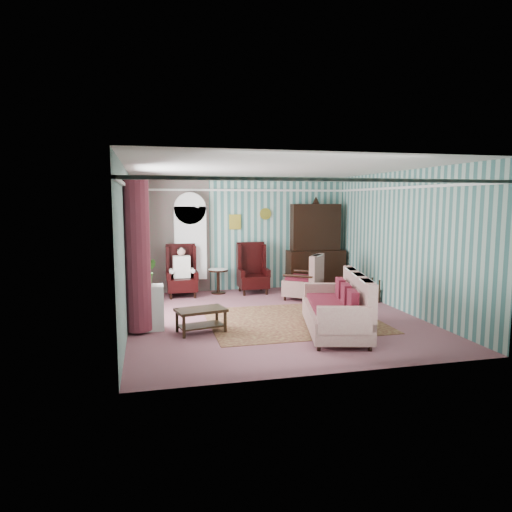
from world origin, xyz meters
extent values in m
plane|color=#7F4A53|center=(0.00, 0.00, 0.00)|extent=(6.00, 6.00, 0.00)
cube|color=#3C6D69|center=(0.00, 3.00, 1.45)|extent=(5.50, 0.02, 2.90)
cube|color=#3C6D69|center=(0.00, -3.00, 1.45)|extent=(5.50, 0.02, 2.90)
cube|color=#3C6D69|center=(-2.75, 0.00, 1.45)|extent=(0.02, 6.00, 2.90)
cube|color=#3C6D69|center=(2.75, 0.00, 1.45)|extent=(0.02, 6.00, 2.90)
cube|color=silver|center=(0.00, 0.00, 2.90)|extent=(5.50, 6.00, 0.02)
cube|color=#8E4859|center=(-1.80, 2.99, 1.45)|extent=(1.90, 0.01, 2.90)
cube|color=white|center=(0.00, 0.00, 2.55)|extent=(5.50, 6.00, 0.05)
cube|color=white|center=(-2.72, 0.60, 1.55)|extent=(0.04, 1.50, 1.90)
cylinder|color=maroon|center=(-2.55, -0.45, 1.35)|extent=(0.44, 0.44, 2.60)
cylinder|color=maroon|center=(-2.55, 1.65, 1.35)|extent=(0.44, 0.44, 2.60)
cube|color=gold|center=(-0.20, 2.97, 1.75)|extent=(0.30, 0.03, 0.38)
cube|color=silver|center=(-1.35, 2.84, 1.12)|extent=(0.80, 0.28, 2.24)
cube|color=black|center=(1.90, 2.72, 1.18)|extent=(1.50, 0.56, 2.36)
cube|color=black|center=(-1.60, 2.45, 0.62)|extent=(0.76, 0.80, 1.25)
cube|color=black|center=(0.15, 2.45, 0.62)|extent=(0.76, 0.80, 1.25)
cylinder|color=black|center=(-0.70, 2.60, 0.30)|extent=(0.50, 0.50, 0.60)
cube|color=black|center=(2.47, 0.90, 0.27)|extent=(0.45, 0.38, 0.54)
cube|color=white|center=(-2.40, -0.30, 0.40)|extent=(0.55, 0.35, 0.80)
cube|color=#531B24|center=(0.30, -0.30, 0.01)|extent=(3.20, 2.60, 0.01)
cube|color=beige|center=(0.74, -1.28, 0.52)|extent=(1.58, 2.31, 1.04)
cube|color=beige|center=(1.13, 1.50, 0.45)|extent=(1.13, 1.15, 0.90)
cube|color=black|center=(-1.50, -0.68, 0.21)|extent=(0.93, 0.68, 0.42)
imported|color=#184916|center=(-2.47, -0.39, 0.99)|extent=(0.42, 0.40, 0.38)
imported|color=#244B17|center=(-2.37, -0.16, 1.03)|extent=(0.26, 0.22, 0.46)
imported|color=#234E18|center=(-2.46, -0.25, 1.01)|extent=(0.27, 0.27, 0.42)
camera|label=1|loc=(-2.36, -8.43, 2.28)|focal=32.00mm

